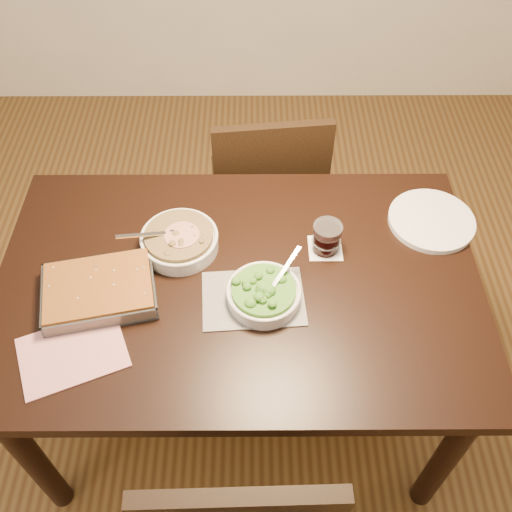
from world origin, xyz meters
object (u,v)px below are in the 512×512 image
at_px(wine_tumbler, 327,237).
at_px(stew_bowl, 180,240).
at_px(baking_dish, 99,290).
at_px(chair_far, 267,190).
at_px(table, 239,299).
at_px(broccoli_bowl, 264,294).
at_px(dinner_plate, 431,220).

bearing_deg(wine_tumbler, stew_bowl, 178.98).
bearing_deg(stew_bowl, baking_dish, -138.97).
bearing_deg(chair_far, wine_tumbler, 100.86).
relative_size(table, stew_bowl, 5.57).
distance_m(broccoli_bowl, dinner_plate, 0.60).
distance_m(baking_dish, wine_tumbler, 0.67).
bearing_deg(table, stew_bowl, 144.69).
bearing_deg(wine_tumbler, dinner_plate, 17.32).
bearing_deg(dinner_plate, stew_bowl, -172.78).
bearing_deg(broccoli_bowl, dinner_plate, 29.10).
height_order(wine_tumbler, dinner_plate, wine_tumbler).
height_order(stew_bowl, wine_tumbler, wine_tumbler).
distance_m(stew_bowl, baking_dish, 0.28).
height_order(broccoli_bowl, chair_far, chair_far).
distance_m(dinner_plate, chair_far, 0.70).
relative_size(table, chair_far, 1.58).
xyz_separation_m(table, broccoli_bowl, (0.07, -0.07, 0.12)).
relative_size(wine_tumbler, dinner_plate, 0.36).
height_order(baking_dish, chair_far, chair_far).
distance_m(broccoli_bowl, wine_tumbler, 0.27).
xyz_separation_m(stew_bowl, baking_dish, (-0.21, -0.18, -0.01)).
distance_m(table, dinner_plate, 0.65).
height_order(table, baking_dish, baking_dish).
height_order(broccoli_bowl, baking_dish, broccoli_bowl).
xyz_separation_m(stew_bowl, dinner_plate, (0.78, 0.10, -0.02)).
bearing_deg(baking_dish, broccoli_bowl, -13.46).
xyz_separation_m(baking_dish, dinner_plate, (0.98, 0.28, -0.02)).
xyz_separation_m(table, dinner_plate, (0.60, 0.22, 0.10)).
bearing_deg(wine_tumbler, table, -155.73).
bearing_deg(baking_dish, wine_tumbler, 3.37).
relative_size(wine_tumbler, chair_far, 0.11).
bearing_deg(table, wine_tumbler, 24.27).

